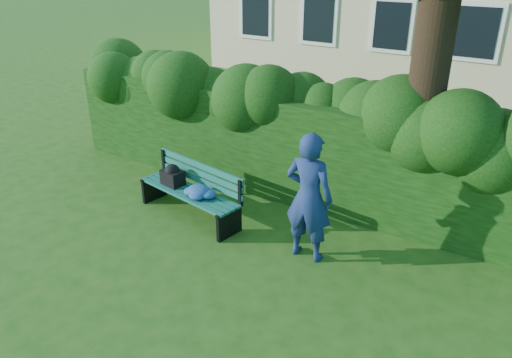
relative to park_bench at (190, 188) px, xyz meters
The scene contains 4 objects.
ground 1.43m from the park_bench, 22.63° to the right, with size 80.00×80.00×0.00m, color #224E14.
hedge 2.13m from the park_bench, 53.79° to the left, with size 10.00×1.00×1.80m.
park_bench is the anchor object (origin of this frame).
man_reading 2.23m from the park_bench, ahead, with size 0.70×0.46×1.91m, color navy.
Camera 1 is at (3.65, -5.12, 4.11)m, focal length 35.00 mm.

